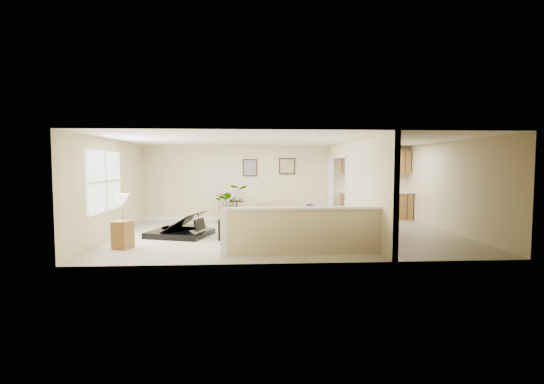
{
  "coord_description": "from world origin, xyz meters",
  "views": [
    {
      "loc": [
        -0.99,
        -10.26,
        1.86
      ],
      "look_at": [
        -0.36,
        0.4,
        1.11
      ],
      "focal_mm": 26.0,
      "sensor_mm": 36.0,
      "label": 1
    }
  ],
  "objects": [
    {
      "name": "kitchen_vinyl",
      "position": [
        3.15,
        0.0,
        0.0
      ],
      "size": [
        2.7,
        6.0,
        0.01
      ],
      "primitive_type": "cube",
      "color": "gray",
      "rests_on": "floor"
    },
    {
      "name": "kitchen_cabinets",
      "position": [
        3.19,
        2.73,
        0.87
      ],
      "size": [
        2.36,
        0.65,
        2.33
      ],
      "color": "brown",
      "rests_on": "floor"
    },
    {
      "name": "pony_half_wall",
      "position": [
        0.08,
        -2.3,
        0.52
      ],
      "size": [
        3.42,
        0.22,
        1.0
      ],
      "color": "beige",
      "rests_on": "floor"
    },
    {
      "name": "wall_art_left",
      "position": [
        -0.95,
        2.97,
        1.75
      ],
      "size": [
        0.48,
        0.04,
        0.58
      ],
      "color": "#321F12",
      "rests_on": "back_wall"
    },
    {
      "name": "loveseat",
      "position": [
        -0.13,
        2.58,
        0.29
      ],
      "size": [
        1.5,
        1.03,
        0.77
      ],
      "rotation": [
        0.0,
        0.0,
        -0.21
      ],
      "color": "tan",
      "rests_on": "floor"
    },
    {
      "name": "right_wall",
      "position": [
        4.5,
        0.0,
        1.25
      ],
      "size": [
        0.04,
        6.0,
        2.5
      ],
      "primitive_type": "cube",
      "color": "beige",
      "rests_on": "floor"
    },
    {
      "name": "piano",
      "position": [
        -2.82,
        0.11,
        0.58
      ],
      "size": [
        2.0,
        1.99,
        1.38
      ],
      "rotation": [
        0.0,
        0.0,
        -0.3
      ],
      "color": "black",
      "rests_on": "floor"
    },
    {
      "name": "accent_table",
      "position": [
        -1.39,
        2.48,
        0.44
      ],
      "size": [
        0.47,
        0.47,
        0.69
      ],
      "color": "black",
      "rests_on": "floor"
    },
    {
      "name": "interior_partition",
      "position": [
        1.8,
        0.25,
        1.22
      ],
      "size": [
        0.18,
        5.99,
        2.5
      ],
      "color": "beige",
      "rests_on": "floor"
    },
    {
      "name": "lamp_stand",
      "position": [
        -3.78,
        -1.46,
        0.51
      ],
      "size": [
        0.46,
        0.46,
        1.21
      ],
      "color": "brown",
      "rests_on": "floor"
    },
    {
      "name": "wall_mirror",
      "position": [
        0.3,
        2.97,
        1.8
      ],
      "size": [
        0.55,
        0.04,
        0.55
      ],
      "color": "#321F12",
      "rests_on": "back_wall"
    },
    {
      "name": "palm_plant",
      "position": [
        -1.57,
        2.37,
        0.6
      ],
      "size": [
        1.33,
        1.24,
        1.22
      ],
      "color": "black",
      "rests_on": "floor"
    },
    {
      "name": "left_window",
      "position": [
        -4.49,
        -0.5,
        1.45
      ],
      "size": [
        0.05,
        2.15,
        1.45
      ],
      "primitive_type": "cube",
      "color": "white",
      "rests_on": "left_wall"
    },
    {
      "name": "small_plant",
      "position": [
        0.96,
        2.2,
        0.26
      ],
      "size": [
        0.38,
        0.38,
        0.6
      ],
      "color": "black",
      "rests_on": "floor"
    },
    {
      "name": "piano_bench",
      "position": [
        -1.54,
        -0.37,
        0.25
      ],
      "size": [
        0.39,
        0.76,
        0.5
      ],
      "primitive_type": "cube",
      "rotation": [
        0.0,
        0.0,
        -0.01
      ],
      "color": "black",
      "rests_on": "floor"
    },
    {
      "name": "ceiling",
      "position": [
        0.0,
        0.0,
        2.5
      ],
      "size": [
        9.0,
        6.0,
        0.04
      ],
      "primitive_type": "cube",
      "color": "white",
      "rests_on": "back_wall"
    },
    {
      "name": "floor",
      "position": [
        0.0,
        0.0,
        0.0
      ],
      "size": [
        9.0,
        9.0,
        0.0
      ],
      "primitive_type": "plane",
      "color": "#B3A98B",
      "rests_on": "ground"
    },
    {
      "name": "left_wall",
      "position": [
        -4.5,
        0.0,
        1.25
      ],
      "size": [
        0.04,
        6.0,
        2.5
      ],
      "primitive_type": "cube",
      "color": "beige",
      "rests_on": "floor"
    },
    {
      "name": "back_wall",
      "position": [
        0.0,
        3.0,
        1.25
      ],
      "size": [
        9.0,
        0.04,
        2.5
      ],
      "primitive_type": "cube",
      "color": "beige",
      "rests_on": "floor"
    },
    {
      "name": "front_wall",
      "position": [
        0.0,
        -3.0,
        1.25
      ],
      "size": [
        9.0,
        0.04,
        2.5
      ],
      "primitive_type": "cube",
      "color": "beige",
      "rests_on": "floor"
    }
  ]
}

